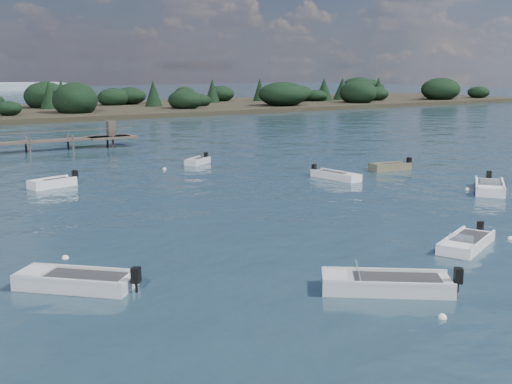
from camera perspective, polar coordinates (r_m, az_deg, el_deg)
ground at (r=80.76m, az=-18.30°, el=4.57°), size 400.00×400.00×0.00m
dinghy_extra_a at (r=49.17m, az=7.11°, el=1.34°), size 1.81×4.60×1.10m
tender_far_white at (r=47.69m, az=-17.64°, el=0.63°), size 3.73×2.12×1.25m
dinghy_extra_b at (r=54.07m, az=11.80°, el=2.10°), size 3.85×1.84×1.21m
dinghy_mid_grey at (r=26.01m, az=-15.74°, el=-7.84°), size 4.43×4.36×1.24m
tender_far_grey_b at (r=56.46m, az=-5.21°, el=2.65°), size 3.00×2.50×1.08m
dinghy_near_olive at (r=25.25m, az=11.45°, el=-8.21°), size 4.99×4.38×1.28m
dinghy_mid_white_a at (r=32.05m, az=18.18°, el=-4.45°), size 4.52×3.11×1.06m
dinghy_mid_white_b at (r=46.79m, az=20.04°, el=0.28°), size 4.95×4.53×1.31m
buoy_a at (r=23.14m, az=16.22°, el=-10.71°), size 0.32×0.32×0.32m
buoy_b at (r=34.26m, az=21.67°, el=-3.93°), size 0.32×0.32×0.32m
buoy_c at (r=29.97m, az=-16.59°, el=-5.69°), size 0.32×0.32×0.32m
buoy_d at (r=46.83m, az=18.26°, el=0.19°), size 0.32×0.32×0.32m
buoy_e at (r=53.84m, az=-8.13°, el=2.00°), size 0.32×0.32×0.32m
far_headland at (r=126.20m, az=-11.84°, el=7.95°), size 190.00×40.00×5.80m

